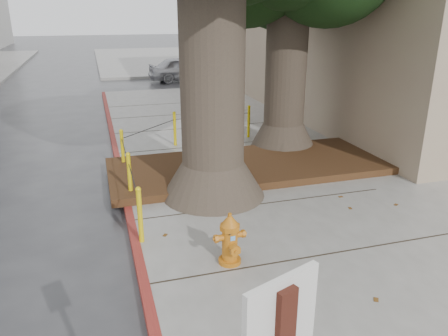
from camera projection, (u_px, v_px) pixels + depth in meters
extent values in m
plane|color=#28282B|center=(281.00, 271.00, 6.47)|extent=(140.00, 140.00, 0.00)
cube|color=slate|center=(199.00, 58.00, 35.10)|extent=(16.00, 20.00, 0.15)
cube|color=maroon|center=(129.00, 212.00, 8.16)|extent=(0.14, 26.00, 0.16)
cube|color=black|center=(250.00, 166.00, 10.15)|extent=(6.40, 2.60, 0.16)
cone|color=#4C3F33|center=(213.00, 178.00, 8.65)|extent=(2.04, 2.04, 0.70)
cylinder|color=#4C3F33|center=(212.00, 75.00, 7.96)|extent=(1.20, 1.20, 4.22)
cone|color=#4C3F33|center=(283.00, 136.00, 11.60)|extent=(1.77, 1.77, 0.70)
cylinder|color=#4C3F33|center=(286.00, 66.00, 10.99)|extent=(1.04, 1.04, 3.84)
cylinder|color=#D5B90B|center=(140.00, 216.00, 6.84)|extent=(0.08, 0.08, 0.90)
sphere|color=#D5B90B|center=(138.00, 189.00, 6.68)|extent=(0.09, 0.09, 0.09)
cylinder|color=#D5B90B|center=(130.00, 177.00, 8.46)|extent=(0.08, 0.08, 0.90)
sphere|color=#D5B90B|center=(128.00, 155.00, 8.31)|extent=(0.09, 0.09, 0.09)
cylinder|color=#D5B90B|center=(123.00, 150.00, 10.08)|extent=(0.08, 0.08, 0.90)
sphere|color=#D5B90B|center=(121.00, 131.00, 9.93)|extent=(0.09, 0.09, 0.09)
cylinder|color=#D5B90B|center=(175.00, 129.00, 11.84)|extent=(0.08, 0.08, 0.90)
sphere|color=#D5B90B|center=(174.00, 113.00, 11.68)|extent=(0.09, 0.09, 0.09)
cylinder|color=#D5B90B|center=(249.00, 122.00, 12.61)|extent=(0.08, 0.08, 0.90)
sphere|color=#D5B90B|center=(249.00, 107.00, 12.46)|extent=(0.09, 0.09, 0.09)
cylinder|color=black|center=(133.00, 180.00, 7.56)|extent=(0.02, 1.80, 0.02)
cylinder|color=black|center=(125.00, 150.00, 9.18)|extent=(0.02, 1.80, 0.02)
cylinder|color=black|center=(150.00, 128.00, 10.87)|extent=(1.51, 1.51, 0.02)
cylinder|color=black|center=(213.00, 116.00, 12.13)|extent=(2.20, 0.22, 0.02)
cylinder|color=#C16A13|center=(230.00, 260.00, 6.39)|extent=(0.36, 0.36, 0.06)
cylinder|color=#C16A13|center=(230.00, 244.00, 6.30)|extent=(0.25, 0.25, 0.52)
cylinder|color=#C16A13|center=(230.00, 227.00, 6.21)|extent=(0.32, 0.32, 0.07)
cone|color=#C16A13|center=(230.00, 221.00, 6.18)|extent=(0.30, 0.30, 0.14)
cylinder|color=#C16A13|center=(230.00, 215.00, 6.14)|extent=(0.06, 0.06, 0.05)
cylinder|color=#C16A13|center=(221.00, 238.00, 6.21)|extent=(0.15, 0.10, 0.09)
cylinder|color=#C16A13|center=(238.00, 234.00, 6.30)|extent=(0.15, 0.10, 0.09)
cylinder|color=#C16A13|center=(233.00, 248.00, 6.19)|extent=(0.15, 0.16, 0.13)
cube|color=#5999D8|center=(233.00, 239.00, 6.15)|extent=(0.07, 0.01, 0.07)
cube|color=silver|center=(280.00, 334.00, 1.28)|extent=(0.27, 0.12, 0.39)
imported|color=#B1B1B7|center=(185.00, 69.00, 23.65)|extent=(3.91, 1.65, 1.32)
imported|color=#9C0E0E|center=(260.00, 64.00, 25.84)|extent=(4.13, 1.48, 1.36)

